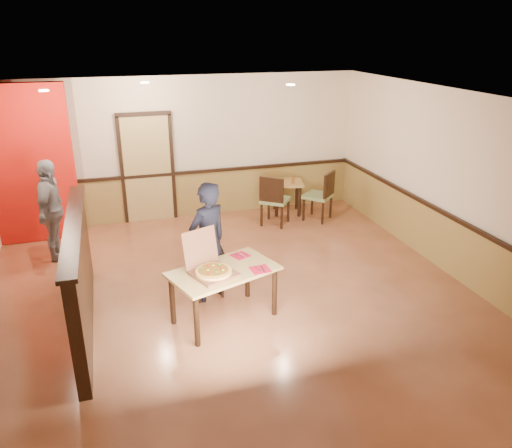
{
  "coord_description": "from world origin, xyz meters",
  "views": [
    {
      "loc": [
        -1.5,
        -6.2,
        3.64
      ],
      "look_at": [
        0.37,
        0.0,
        1.07
      ],
      "focal_mm": 35.0,
      "sensor_mm": 36.0,
      "label": 1
    }
  ],
  "objects_px": {
    "diner": "(208,242)",
    "passerby": "(52,211)",
    "main_table": "(224,277)",
    "side_chair_right": "(321,194)",
    "side_chair_left": "(274,199)",
    "pizza_box": "(211,269)",
    "side_table": "(287,190)",
    "condiment": "(293,180)",
    "diner_chair": "(204,264)"
  },
  "relations": [
    {
      "from": "diner",
      "to": "passerby",
      "type": "relative_size",
      "value": 1.01
    },
    {
      "from": "main_table",
      "to": "side_chair_right",
      "type": "xyz_separation_m",
      "value": [
        2.71,
        3.02,
        -0.07
      ]
    },
    {
      "from": "side_chair_left",
      "to": "side_chair_right",
      "type": "height_order",
      "value": "side_chair_left"
    },
    {
      "from": "side_chair_right",
      "to": "diner",
      "type": "relative_size",
      "value": 0.58
    },
    {
      "from": "passerby",
      "to": "pizza_box",
      "type": "distance_m",
      "value": 3.4
    },
    {
      "from": "side_table",
      "to": "passerby",
      "type": "bearing_deg",
      "value": -167.37
    },
    {
      "from": "diner",
      "to": "pizza_box",
      "type": "xyz_separation_m",
      "value": [
        -0.1,
        -0.69,
        -0.07
      ]
    },
    {
      "from": "passerby",
      "to": "condiment",
      "type": "bearing_deg",
      "value": -67.79
    },
    {
      "from": "side_chair_right",
      "to": "side_table",
      "type": "xyz_separation_m",
      "value": [
        -0.5,
        0.6,
        -0.05
      ]
    },
    {
      "from": "diner_chair",
      "to": "side_table",
      "type": "xyz_separation_m",
      "value": [
        2.31,
        2.86,
        0.04
      ]
    },
    {
      "from": "main_table",
      "to": "side_chair_right",
      "type": "bearing_deg",
      "value": 28.17
    },
    {
      "from": "passerby",
      "to": "pizza_box",
      "type": "xyz_separation_m",
      "value": [
        2.07,
        -2.69,
        -0.06
      ]
    },
    {
      "from": "side_chair_left",
      "to": "condiment",
      "type": "relative_size",
      "value": 7.47
    },
    {
      "from": "diner_chair",
      "to": "diner",
      "type": "height_order",
      "value": "diner"
    },
    {
      "from": "condiment",
      "to": "pizza_box",
      "type": "bearing_deg",
      "value": -124.51
    },
    {
      "from": "main_table",
      "to": "side_chair_left",
      "type": "height_order",
      "value": "side_chair_left"
    },
    {
      "from": "main_table",
      "to": "side_table",
      "type": "bearing_deg",
      "value": 38.71
    },
    {
      "from": "side_table",
      "to": "passerby",
      "type": "height_order",
      "value": "passerby"
    },
    {
      "from": "side_chair_right",
      "to": "condiment",
      "type": "relative_size",
      "value": 7.45
    },
    {
      "from": "main_table",
      "to": "side_chair_left",
      "type": "xyz_separation_m",
      "value": [
        1.71,
        3.02,
        -0.07
      ]
    },
    {
      "from": "side_chair_right",
      "to": "diner",
      "type": "distance_m",
      "value": 3.68
    },
    {
      "from": "side_chair_right",
      "to": "pizza_box",
      "type": "distance_m",
      "value": 4.23
    },
    {
      "from": "side_table",
      "to": "condiment",
      "type": "xyz_separation_m",
      "value": [
        0.06,
        -0.14,
        0.24
      ]
    },
    {
      "from": "side_chair_left",
      "to": "diner",
      "type": "relative_size",
      "value": 0.58
    },
    {
      "from": "main_table",
      "to": "side_chair_left",
      "type": "relative_size",
      "value": 1.53
    },
    {
      "from": "side_chair_left",
      "to": "diner",
      "type": "height_order",
      "value": "diner"
    },
    {
      "from": "main_table",
      "to": "condiment",
      "type": "relative_size",
      "value": 11.42
    },
    {
      "from": "side_chair_right",
      "to": "passerby",
      "type": "relative_size",
      "value": 0.59
    },
    {
      "from": "pizza_box",
      "to": "side_chair_left",
      "type": "bearing_deg",
      "value": 36.44
    },
    {
      "from": "side_chair_left",
      "to": "pizza_box",
      "type": "distance_m",
      "value": 3.62
    },
    {
      "from": "main_table",
      "to": "diner_chair",
      "type": "xyz_separation_m",
      "value": [
        -0.11,
        0.77,
        -0.16
      ]
    },
    {
      "from": "diner_chair",
      "to": "passerby",
      "type": "relative_size",
      "value": 0.5
    },
    {
      "from": "pizza_box",
      "to": "condiment",
      "type": "height_order",
      "value": "pizza_box"
    },
    {
      "from": "diner",
      "to": "passerby",
      "type": "distance_m",
      "value": 2.96
    },
    {
      "from": "main_table",
      "to": "side_table",
      "type": "relative_size",
      "value": 2.02
    },
    {
      "from": "side_chair_right",
      "to": "passerby",
      "type": "height_order",
      "value": "passerby"
    },
    {
      "from": "pizza_box",
      "to": "side_table",
      "type": "bearing_deg",
      "value": 35.06
    },
    {
      "from": "side_chair_left",
      "to": "diner",
      "type": "xyz_separation_m",
      "value": [
        -1.78,
        -2.39,
        0.31
      ]
    },
    {
      "from": "main_table",
      "to": "diner_chair",
      "type": "relative_size",
      "value": 1.83
    },
    {
      "from": "side_chair_right",
      "to": "side_table",
      "type": "distance_m",
      "value": 0.79
    },
    {
      "from": "diner",
      "to": "pizza_box",
      "type": "bearing_deg",
      "value": 52.0
    },
    {
      "from": "diner_chair",
      "to": "side_chair_left",
      "type": "relative_size",
      "value": 0.84
    },
    {
      "from": "main_table",
      "to": "side_chair_right",
      "type": "distance_m",
      "value": 4.06
    },
    {
      "from": "diner_chair",
      "to": "pizza_box",
      "type": "height_order",
      "value": "pizza_box"
    },
    {
      "from": "main_table",
      "to": "passerby",
      "type": "distance_m",
      "value": 3.47
    },
    {
      "from": "side_chair_right",
      "to": "pizza_box",
      "type": "relative_size",
      "value": 1.39
    },
    {
      "from": "diner_chair",
      "to": "diner",
      "type": "distance_m",
      "value": 0.43
    },
    {
      "from": "diner",
      "to": "pizza_box",
      "type": "relative_size",
      "value": 2.38
    },
    {
      "from": "diner_chair",
      "to": "passerby",
      "type": "bearing_deg",
      "value": 129.02
    },
    {
      "from": "side_chair_left",
      "to": "passerby",
      "type": "distance_m",
      "value": 3.99
    }
  ]
}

